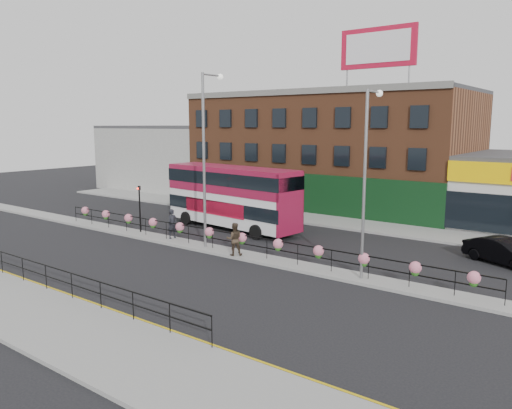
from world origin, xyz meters
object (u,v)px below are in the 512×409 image
Objects in this scene: double_decker_bus at (232,191)px; lamp_column_east at (367,168)px; pedestrian_a at (172,224)px; car at (504,252)px; lamp_column_west at (207,145)px; pedestrian_b at (234,239)px.

double_decker_bus is 1.27× the size of lamp_column_east.
pedestrian_a is 14.16m from lamp_column_east.
double_decker_bus is 17.79m from car.
lamp_column_east is (12.71, -5.35, 2.69)m from double_decker_bus.
car is 0.44× the size of lamp_column_west.
car is 19.59m from pedestrian_a.
lamp_column_east is at bearing -22.85° from double_decker_bus.
lamp_column_east is at bearing 170.24° from car.
pedestrian_b is (5.13, -5.99, -1.68)m from double_decker_bus.
lamp_column_west is (-2.69, 0.77, 5.18)m from pedestrian_b.
pedestrian_a is 0.21× the size of lamp_column_east.
lamp_column_west is (-15.15, -6.94, 5.56)m from car.
double_decker_bus is 6.74m from lamp_column_west.
pedestrian_a reaches higher than car.
pedestrian_b is at bearing 146.57° from car.
pedestrian_a is at bearing 135.22° from car.
lamp_column_east reaches higher than pedestrian_a.
lamp_column_west is (2.44, -5.21, 3.50)m from double_decker_bus.
car is at bearing 24.63° from lamp_column_west.
pedestrian_a is (-0.77, -5.11, -1.65)m from double_decker_bus.
lamp_column_east is (7.58, 0.64, 4.37)m from pedestrian_b.
car is 9.82m from lamp_column_east.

